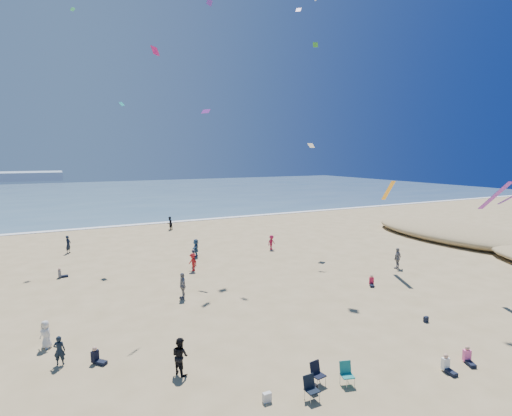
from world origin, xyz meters
name	(u,v)px	position (x,y,z in m)	size (l,w,h in m)	color
ground	(300,394)	(0.00, 0.00, 0.00)	(220.00, 220.00, 0.00)	tan
ocean	(92,195)	(0.00, 95.00, 0.03)	(220.00, 100.00, 0.06)	#476B84
surf_line	(125,226)	(0.00, 45.00, 0.04)	(220.00, 1.20, 0.08)	white
standing_flyers	(245,270)	(4.55, 14.85, 0.86)	(28.56, 43.86, 1.87)	gray
seated_group	(270,314)	(2.45, 7.08, 0.42)	(22.32, 24.72, 0.84)	white
chair_cluster	(326,379)	(1.15, -0.27, 0.50)	(2.68, 1.44, 1.00)	black
white_tote	(267,397)	(-1.51, 0.15, 0.20)	(0.35, 0.20, 0.40)	silver
black_backpack	(313,389)	(0.53, -0.21, 0.19)	(0.30, 0.22, 0.38)	black
navy_bag	(426,319)	(10.79, 2.67, 0.17)	(0.28, 0.18, 0.34)	black
kites_aloft	(321,93)	(9.87, 12.52, 14.67)	(36.03, 36.65, 25.80)	silver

